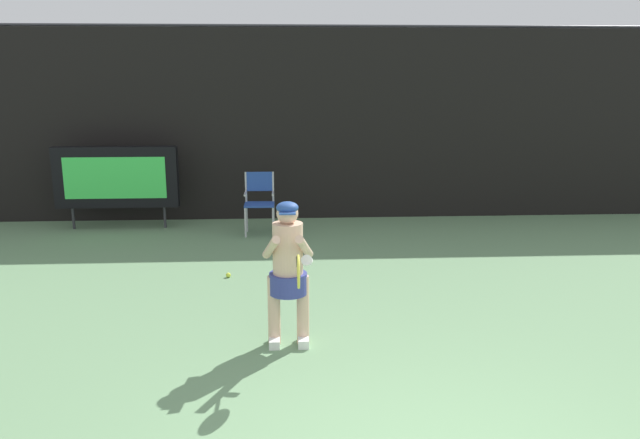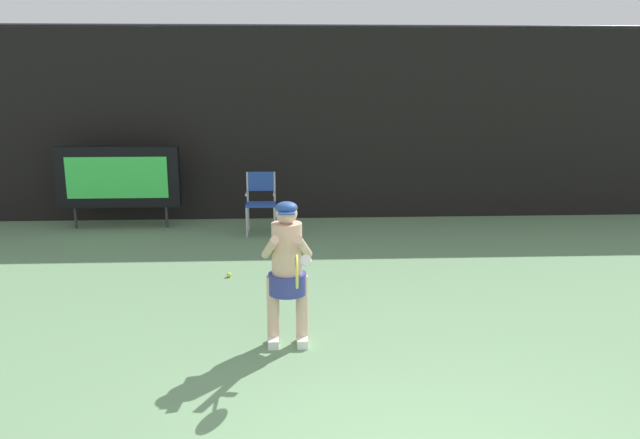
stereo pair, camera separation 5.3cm
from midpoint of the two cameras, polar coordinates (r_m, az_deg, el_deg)
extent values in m
cube|color=black|center=(12.05, 1.46, 8.61)|extent=(18.00, 0.12, 3.60)
cylinder|color=#38383D|center=(12.05, 1.52, 17.32)|extent=(18.00, 0.05, 0.05)
cube|color=black|center=(11.83, -18.28, 3.71)|extent=(2.20, 0.20, 1.10)
cube|color=#3AD850|center=(11.73, -18.41, 3.62)|extent=(1.80, 0.01, 0.75)
cylinder|color=#2D2D33|center=(12.20, -21.77, 0.12)|extent=(0.05, 0.05, 0.40)
cylinder|color=#2D2D33|center=(11.78, -14.15, 0.22)|extent=(0.05, 0.05, 0.40)
cylinder|color=#B7B7BC|center=(10.82, -6.99, -0.28)|extent=(0.04, 0.04, 0.52)
cylinder|color=#B7B7BC|center=(10.80, -4.45, -0.25)|extent=(0.04, 0.04, 0.52)
cylinder|color=#B7B7BC|center=(11.21, -6.86, 0.20)|extent=(0.04, 0.04, 0.52)
cylinder|color=#B7B7BC|center=(11.19, -4.41, 0.23)|extent=(0.04, 0.04, 0.52)
cube|color=#26479C|center=(10.94, -5.71, 1.38)|extent=(0.52, 0.44, 0.03)
cylinder|color=#B7B7BC|center=(11.10, -6.93, 2.91)|extent=(0.04, 0.04, 0.56)
cylinder|color=#B7B7BC|center=(11.08, -4.46, 2.95)|extent=(0.04, 0.04, 0.56)
cube|color=#26479C|center=(11.07, -5.71, 3.49)|extent=(0.48, 0.02, 0.34)
cylinder|color=#B7B7BC|center=(10.91, -6.99, 2.42)|extent=(0.04, 0.44, 0.04)
cylinder|color=#B7B7BC|center=(10.89, -4.48, 2.45)|extent=(0.04, 0.44, 0.04)
cylinder|color=#CD6115|center=(10.60, -2.62, -1.26)|extent=(0.07, 0.07, 0.24)
cylinder|color=black|center=(10.57, -2.63, -0.56)|extent=(0.03, 0.03, 0.03)
cube|color=white|center=(6.62, -4.42, -11.05)|extent=(0.11, 0.26, 0.09)
cube|color=white|center=(6.62, -1.78, -11.02)|extent=(0.11, 0.26, 0.09)
cylinder|color=#DBB293|center=(6.54, -4.46, -8.28)|extent=(0.13, 0.13, 0.74)
cylinder|color=#DBB293|center=(6.54, -1.81, -8.25)|extent=(0.13, 0.13, 0.74)
cylinder|color=navy|center=(6.44, -3.17, -5.85)|extent=(0.39, 0.39, 0.22)
cylinder|color=#DBB293|center=(6.33, -3.21, -2.80)|extent=(0.31, 0.31, 0.56)
sphere|color=#DBB293|center=(6.24, -3.25, 0.55)|extent=(0.22, 0.22, 0.22)
ellipsoid|color=#284C93|center=(6.23, -3.26, 1.09)|extent=(0.22, 0.22, 0.12)
cube|color=#284C93|center=(6.14, -3.26, 0.60)|extent=(0.17, 0.12, 0.02)
cylinder|color=#DBB293|center=(6.16, -4.75, -2.57)|extent=(0.20, 0.49, 0.34)
cylinder|color=#DBB293|center=(6.16, -1.68, -2.53)|extent=(0.20, 0.49, 0.34)
cylinder|color=white|center=(6.07, -1.45, -3.78)|extent=(0.13, 0.12, 0.12)
cylinder|color=black|center=(5.96, -2.31, -3.89)|extent=(0.03, 0.28, 0.03)
torus|color=#DCD043|center=(5.67, -2.26, -4.79)|extent=(0.02, 0.31, 0.31)
ellipsoid|color=silver|center=(5.67, -2.26, -4.79)|extent=(0.01, 0.26, 0.26)
sphere|color=#CCDB3D|center=(8.78, -8.56, -5.05)|extent=(0.07, 0.07, 0.07)
camera|label=1|loc=(0.03, -90.28, -0.07)|focal=34.94mm
camera|label=2|loc=(0.03, 89.72, 0.07)|focal=34.94mm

